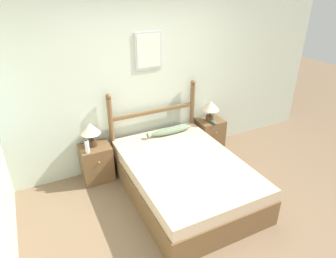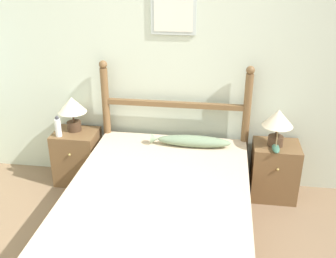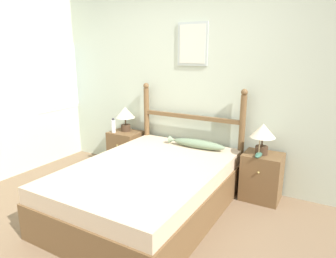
{
  "view_description": "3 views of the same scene",
  "coord_description": "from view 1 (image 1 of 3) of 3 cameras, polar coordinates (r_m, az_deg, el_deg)",
  "views": [
    {
      "loc": [
        -1.65,
        -2.28,
        2.73
      ],
      "look_at": [
        -0.03,
        0.97,
        0.87
      ],
      "focal_mm": 32.0,
      "sensor_mm": 36.0,
      "label": 1
    },
    {
      "loc": [
        0.5,
        -1.92,
        2.19
      ],
      "look_at": [
        0.07,
        1.03,
        0.86
      ],
      "focal_mm": 42.0,
      "sensor_mm": 36.0,
      "label": 2
    },
    {
      "loc": [
        1.71,
        -1.85,
        1.68
      ],
      "look_at": [
        0.05,
        1.03,
        0.83
      ],
      "focal_mm": 32.0,
      "sensor_mm": 36.0,
      "label": 3
    }
  ],
  "objects": [
    {
      "name": "table_lamp_left",
      "position": [
        4.33,
        -14.56,
        -0.24
      ],
      "size": [
        0.28,
        0.28,
        0.36
      ],
      "color": "#422D1E",
      "rests_on": "nightstand_left"
    },
    {
      "name": "model_boat",
      "position": [
        5.01,
        8.58,
        1.39
      ],
      "size": [
        0.07,
        0.19,
        0.22
      ],
      "color": "#386651",
      "rests_on": "nightstand_right"
    },
    {
      "name": "table_lamp_right",
      "position": [
        5.0,
        8.12,
        4.15
      ],
      "size": [
        0.28,
        0.28,
        0.36
      ],
      "color": "#422D1E",
      "rests_on": "nightstand_right"
    },
    {
      "name": "ground_plane",
      "position": [
        3.93,
        6.99,
        -17.2
      ],
      "size": [
        16.0,
        16.0,
        0.0
      ],
      "primitive_type": "plane",
      "color": "#7A6047"
    },
    {
      "name": "bed",
      "position": [
        4.17,
        3.15,
        -9.28
      ],
      "size": [
        1.46,
        2.08,
        0.52
      ],
      "color": "brown",
      "rests_on": "ground_plane"
    },
    {
      "name": "fish_pillow",
      "position": [
        4.68,
        0.47,
        -0.3
      ],
      "size": [
        0.76,
        0.14,
        0.11
      ],
      "color": "gray",
      "rests_on": "bed"
    },
    {
      "name": "headboard",
      "position": [
        4.72,
        -2.68,
        1.43
      ],
      "size": [
        1.46,
        0.08,
        1.27
      ],
      "color": "brown",
      "rests_on": "ground_plane"
    },
    {
      "name": "bottle",
      "position": [
        4.25,
        -15.16,
        -3.17
      ],
      "size": [
        0.06,
        0.06,
        0.21
      ],
      "color": "white",
      "rests_on": "nightstand_left"
    },
    {
      "name": "wall_back",
      "position": [
        4.58,
        -3.99,
        8.58
      ],
      "size": [
        6.4,
        0.08,
        2.55
      ],
      "color": "beige",
      "rests_on": "ground_plane"
    },
    {
      "name": "nightstand_right",
      "position": [
        5.24,
        7.91,
        -1.03
      ],
      "size": [
        0.43,
        0.39,
        0.55
      ],
      "color": "brown",
      "rests_on": "ground_plane"
    },
    {
      "name": "nightstand_left",
      "position": [
        4.56,
        -13.43,
        -6.28
      ],
      "size": [
        0.43,
        0.39,
        0.55
      ],
      "color": "brown",
      "rests_on": "ground_plane"
    }
  ]
}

